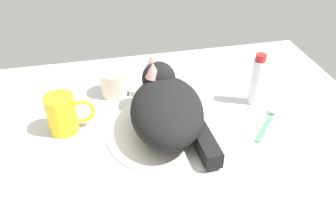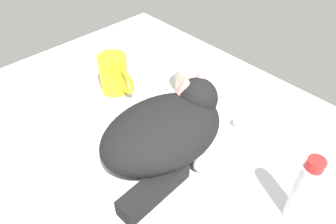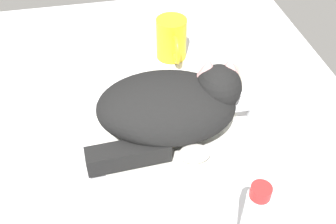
{
  "view_description": "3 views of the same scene",
  "coord_description": "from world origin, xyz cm",
  "px_view_note": "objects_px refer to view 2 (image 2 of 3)",
  "views": [
    {
      "loc": [
        -13.89,
        -64.45,
        55.77
      ],
      "look_at": [
        0.87,
        2.69,
        4.0
      ],
      "focal_mm": 37.18,
      "sensor_mm": 36.0,
      "label": 1
    },
    {
      "loc": [
        33.02,
        -29.51,
        51.24
      ],
      "look_at": [
        -2.5,
        3.96,
        7.77
      ],
      "focal_mm": 34.33,
      "sensor_mm": 36.0,
      "label": 2
    },
    {
      "loc": [
        53.3,
        -10.47,
        56.53
      ],
      "look_at": [
        1.58,
        0.04,
        6.71
      ],
      "focal_mm": 42.77,
      "sensor_mm": 36.0,
      "label": 3
    }
  ],
  "objects_px": {
    "cat": "(167,129)",
    "rinse_cup": "(190,80)",
    "faucet": "(217,108)",
    "toothpaste_bottle": "(303,192)",
    "coffee_mug": "(115,74)"
  },
  "relations": [
    {
      "from": "coffee_mug",
      "to": "toothpaste_bottle",
      "type": "height_order",
      "value": "toothpaste_bottle"
    },
    {
      "from": "coffee_mug",
      "to": "toothpaste_bottle",
      "type": "distance_m",
      "value": 0.5
    },
    {
      "from": "faucet",
      "to": "toothpaste_bottle",
      "type": "xyz_separation_m",
      "value": [
        0.26,
        -0.1,
        0.05
      ]
    },
    {
      "from": "coffee_mug",
      "to": "toothpaste_bottle",
      "type": "bearing_deg",
      "value": 1.22
    },
    {
      "from": "faucet",
      "to": "cat",
      "type": "distance_m",
      "value": 0.17
    },
    {
      "from": "cat",
      "to": "rinse_cup",
      "type": "relative_size",
      "value": 4.01
    },
    {
      "from": "coffee_mug",
      "to": "toothpaste_bottle",
      "type": "xyz_separation_m",
      "value": [
        0.5,
        0.01,
        0.02
      ]
    },
    {
      "from": "rinse_cup",
      "to": "cat",
      "type": "bearing_deg",
      "value": -58.72
    },
    {
      "from": "toothpaste_bottle",
      "to": "rinse_cup",
      "type": "bearing_deg",
      "value": 161.37
    },
    {
      "from": "toothpaste_bottle",
      "to": "faucet",
      "type": "bearing_deg",
      "value": 158.82
    },
    {
      "from": "cat",
      "to": "toothpaste_bottle",
      "type": "relative_size",
      "value": 2.06
    },
    {
      "from": "rinse_cup",
      "to": "toothpaste_bottle",
      "type": "relative_size",
      "value": 0.51
    },
    {
      "from": "cat",
      "to": "toothpaste_bottle",
      "type": "xyz_separation_m",
      "value": [
        0.26,
        0.06,
        0.0
      ]
    },
    {
      "from": "faucet",
      "to": "toothpaste_bottle",
      "type": "distance_m",
      "value": 0.28
    },
    {
      "from": "cat",
      "to": "toothpaste_bottle",
      "type": "distance_m",
      "value": 0.26
    }
  ]
}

